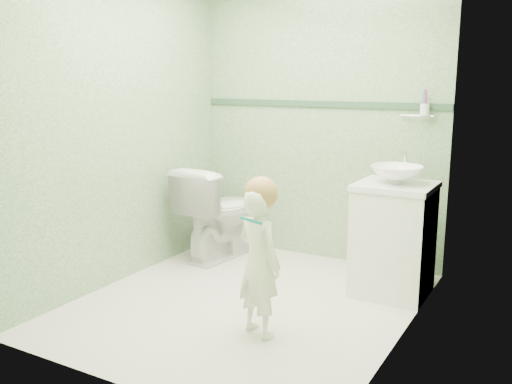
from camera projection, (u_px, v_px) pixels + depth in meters
The scene contains 12 objects.
ground at pixel (246, 303), 3.99m from camera, with size 2.50×2.50×0.00m, color silver.
room_shell at pixel (245, 134), 3.74m from camera, with size 2.50×2.54×2.40m.
trim_stripe at pixel (319, 104), 4.77m from camera, with size 2.20×0.02×0.05m, color #305139.
vanity at pixel (393, 241), 4.10m from camera, with size 0.52×0.50×0.80m, color silver.
counter at pixel (396, 186), 4.01m from camera, with size 0.54×0.52×0.04m, color white.
basin at pixel (397, 174), 4.00m from camera, with size 0.37×0.37×0.13m, color white.
faucet at pixel (404, 160), 4.14m from camera, with size 0.03×0.13×0.18m.
cup_holder at pixel (424, 109), 4.30m from camera, with size 0.26×0.07×0.21m.
toilet at pixel (219, 212), 4.94m from camera, with size 0.46×0.80×0.82m, color white.
toddler at pixel (259, 263), 3.43m from camera, with size 0.34×0.22×0.93m, color #EDE7CD.
hair_cap at pixel (261, 193), 3.36m from camera, with size 0.21×0.21×0.21m, color #AB7843.
teal_toothbrush at pixel (251, 220), 3.23m from camera, with size 0.11×0.14×0.08m.
Camera 1 is at (1.91, -3.22, 1.58)m, focal length 39.44 mm.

